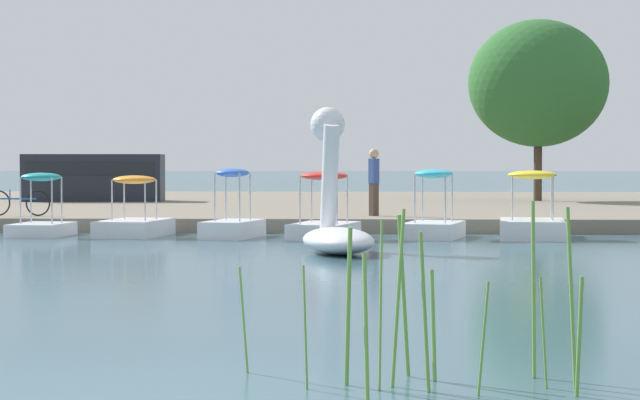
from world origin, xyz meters
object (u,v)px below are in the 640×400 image
(tree_broadleaf_right, at_px, (538,83))
(parked_van, at_px, (94,176))
(pedal_boat_blue, at_px, (233,220))
(pedal_boat_orange, at_px, (135,221))
(pedal_boat_teal, at_px, (41,219))
(swan_boat, at_px, (335,214))
(pedal_boat_yellow, at_px, (532,221))
(person_on_path, at_px, (374,178))
(bicycle_parked, at_px, (18,203))
(pedal_boat_red, at_px, (324,219))
(pedal_boat_cyan, at_px, (434,220))

(tree_broadleaf_right, distance_m, parked_van, 16.61)
(pedal_boat_blue, bearing_deg, pedal_boat_orange, 168.80)
(pedal_boat_orange, height_order, pedal_boat_teal, pedal_boat_teal)
(pedal_boat_blue, bearing_deg, tree_broadleaf_right, 59.90)
(pedal_boat_orange, xyz_separation_m, pedal_boat_teal, (-2.19, -0.09, 0.03))
(swan_boat, bearing_deg, pedal_boat_yellow, 45.16)
(swan_boat, bearing_deg, person_on_path, 84.46)
(tree_broadleaf_right, height_order, parked_van, tree_broadleaf_right)
(pedal_boat_blue, height_order, person_on_path, person_on_path)
(pedal_boat_orange, bearing_deg, pedal_boat_blue, -11.20)
(swan_boat, xyz_separation_m, bicycle_parked, (-8.50, 7.34, -0.06))
(pedal_boat_blue, bearing_deg, pedal_boat_red, -1.45)
(tree_broadleaf_right, relative_size, bicycle_parked, 3.85)
(pedal_boat_yellow, height_order, parked_van, parked_van)
(pedal_boat_cyan, bearing_deg, tree_broadleaf_right, 73.64)
(pedal_boat_cyan, relative_size, pedal_boat_blue, 1.06)
(pedal_boat_orange, height_order, parked_van, parked_van)
(person_on_path, bearing_deg, pedal_boat_red, -107.64)
(person_on_path, distance_m, parked_van, 15.31)
(pedal_boat_red, height_order, pedal_boat_teal, pedal_boat_red)
(pedal_boat_yellow, distance_m, pedal_boat_teal, 11.44)
(pedal_boat_red, distance_m, pedal_boat_orange, 4.51)
(pedal_boat_red, xyz_separation_m, pedal_boat_teal, (-6.67, 0.43, -0.04))
(pedal_boat_orange, bearing_deg, tree_broadleaf_right, 53.14)
(bicycle_parked, height_order, parked_van, parked_van)
(parked_van, bearing_deg, pedal_boat_teal, -80.83)
(pedal_boat_cyan, bearing_deg, person_on_path, 111.33)
(tree_broadleaf_right, bearing_deg, pedal_boat_red, -114.08)
(pedal_boat_cyan, distance_m, tree_broadleaf_right, 17.19)
(person_on_path, bearing_deg, pedal_boat_cyan, -68.67)
(pedal_boat_blue, relative_size, bicycle_parked, 1.21)
(pedal_boat_cyan, height_order, parked_van, parked_van)
(pedal_boat_cyan, height_order, person_on_path, person_on_path)
(pedal_boat_orange, bearing_deg, pedal_boat_cyan, -3.29)
(swan_boat, distance_m, bicycle_parked, 11.22)
(pedal_boat_cyan, relative_size, bicycle_parked, 1.28)
(person_on_path, relative_size, bicycle_parked, 1.00)
(swan_boat, distance_m, pedal_boat_cyan, 4.78)
(pedal_boat_cyan, xyz_separation_m, person_on_path, (-1.36, 3.48, 0.90))
(pedal_boat_yellow, xyz_separation_m, parked_van, (-13.79, 14.81, 0.88))
(swan_boat, distance_m, pedal_boat_red, 4.19)
(pedal_boat_teal, bearing_deg, parked_van, 99.17)
(swan_boat, relative_size, person_on_path, 1.70)
(swan_boat, xyz_separation_m, pedal_boat_cyan, (2.11, 4.28, -0.32))
(pedal_boat_blue, distance_m, pedal_boat_teal, 4.59)
(pedal_boat_cyan, relative_size, pedal_boat_teal, 1.21)
(pedal_boat_teal, bearing_deg, pedal_boat_blue, -4.77)
(bicycle_parked, xyz_separation_m, parked_van, (-0.93, 11.87, 0.58))
(swan_boat, xyz_separation_m, tree_broadleaf_right, (6.80, 20.26, 3.91))
(pedal_boat_teal, relative_size, bicycle_parked, 1.06)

